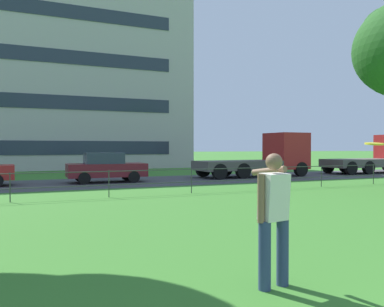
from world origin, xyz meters
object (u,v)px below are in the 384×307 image
(frisbee, at_px, (374,144))
(flatbed_truck_right, at_px, (267,157))
(car_maroon_left, at_px, (106,167))
(flatbed_truck_far_right, at_px, (382,156))
(person_thrower, at_px, (273,215))
(apartment_building_background, at_px, (13,64))

(frisbee, xyz_separation_m, flatbed_truck_right, (9.38, 16.66, -0.66))
(frisbee, distance_m, car_maroon_left, 16.31)
(frisbee, xyz_separation_m, flatbed_truck_far_right, (19.03, 16.37, -0.66))
(frisbee, height_order, flatbed_truck_right, flatbed_truck_right)
(frisbee, xyz_separation_m, car_maroon_left, (-0.86, 16.25, -1.10))
(flatbed_truck_far_right, bearing_deg, flatbed_truck_right, 178.26)
(frisbee, bearing_deg, person_thrower, -177.67)
(car_maroon_left, relative_size, flatbed_truck_far_right, 0.55)
(person_thrower, height_order, frisbee, frisbee)
(flatbed_truck_far_right, height_order, apartment_building_background, apartment_building_background)
(car_maroon_left, bearing_deg, frisbee, -86.99)
(person_thrower, distance_m, car_maroon_left, 16.36)
(flatbed_truck_right, height_order, apartment_building_background, apartment_building_background)
(car_maroon_left, height_order, flatbed_truck_far_right, flatbed_truck_far_right)
(person_thrower, bearing_deg, frisbee, 2.33)
(person_thrower, distance_m, frisbee, 2.09)
(flatbed_truck_right, bearing_deg, flatbed_truck_far_right, -1.74)
(flatbed_truck_right, bearing_deg, person_thrower, -123.91)
(flatbed_truck_far_right, bearing_deg, frisbee, -139.30)
(frisbee, distance_m, apartment_building_background, 34.88)
(person_thrower, bearing_deg, apartment_building_background, 96.24)
(flatbed_truck_right, bearing_deg, car_maroon_left, -177.73)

